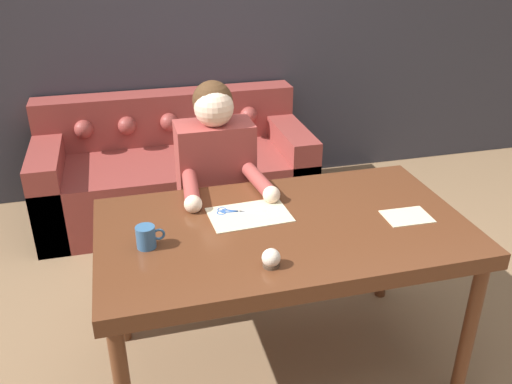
# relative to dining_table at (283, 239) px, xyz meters

# --- Properties ---
(ground_plane) EXTENTS (16.00, 16.00, 0.00)m
(ground_plane) POSITION_rel_dining_table_xyz_m (0.03, -0.04, -0.71)
(ground_plane) COLOR #846647
(wall_back) EXTENTS (8.00, 0.06, 2.60)m
(wall_back) POSITION_rel_dining_table_xyz_m (0.03, 2.16, 0.59)
(wall_back) COLOR #383842
(wall_back) RESTS_ON ground_plane
(dining_table) EXTENTS (1.55, 0.88, 0.78)m
(dining_table) POSITION_rel_dining_table_xyz_m (0.00, 0.00, 0.00)
(dining_table) COLOR #562D19
(dining_table) RESTS_ON ground_plane
(couch) EXTENTS (1.88, 0.87, 0.81)m
(couch) POSITION_rel_dining_table_xyz_m (-0.28, 1.73, -0.41)
(couch) COLOR brown
(couch) RESTS_ON ground_plane
(person) EXTENTS (0.44, 0.59, 1.24)m
(person) POSITION_rel_dining_table_xyz_m (-0.17, 0.61, -0.08)
(person) COLOR #33281E
(person) RESTS_ON ground_plane
(pattern_paper_main) EXTENTS (0.36, 0.25, 0.00)m
(pattern_paper_main) POSITION_rel_dining_table_xyz_m (-0.12, 0.12, 0.07)
(pattern_paper_main) COLOR beige
(pattern_paper_main) RESTS_ON dining_table
(pattern_paper_offcut) EXTENTS (0.20, 0.15, 0.00)m
(pattern_paper_offcut) POSITION_rel_dining_table_xyz_m (0.53, -0.07, 0.07)
(pattern_paper_offcut) COLOR beige
(pattern_paper_offcut) RESTS_ON dining_table
(scissors) EXTENTS (0.22, 0.11, 0.01)m
(scissors) POSITION_rel_dining_table_xyz_m (-0.19, 0.16, 0.08)
(scissors) COLOR silver
(scissors) RESTS_ON dining_table
(mug) EXTENTS (0.11, 0.08, 0.09)m
(mug) POSITION_rel_dining_table_xyz_m (-0.57, -0.03, 0.12)
(mug) COLOR #335B84
(mug) RESTS_ON dining_table
(pin_cushion) EXTENTS (0.07, 0.07, 0.07)m
(pin_cushion) POSITION_rel_dining_table_xyz_m (-0.14, -0.28, 0.11)
(pin_cushion) COLOR #4C3828
(pin_cushion) RESTS_ON dining_table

